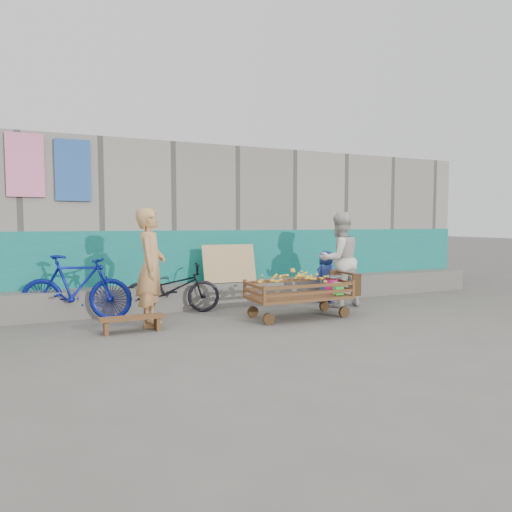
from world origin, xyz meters
name	(u,v)px	position (x,y,z in m)	size (l,w,h in m)	color
ground	(265,335)	(0.00, 0.00, 0.00)	(80.00, 80.00, 0.00)	#575450
building_wall	(187,226)	(0.00, 4.05, 1.47)	(12.00, 3.50, 3.00)	gray
banana_cart	(297,286)	(0.97, 0.87, 0.52)	(1.79, 0.82, 0.76)	brown
bench	(132,321)	(-1.64, 0.94, 0.16)	(0.88, 0.26, 0.22)	brown
vendor_man	(151,267)	(-1.30, 1.25, 0.88)	(0.64, 0.42, 1.76)	tan
woman	(339,260)	(2.16, 1.45, 0.87)	(0.84, 0.66, 1.73)	silver
child	(326,277)	(2.16, 1.89, 0.50)	(0.49, 0.32, 1.01)	navy
bicycle_dark	(172,288)	(-0.80, 2.05, 0.42)	(0.56, 1.61, 0.85)	black
bicycle_blue	(76,288)	(-2.32, 2.05, 0.52)	(0.49, 1.73, 1.04)	navy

